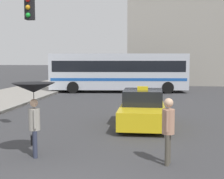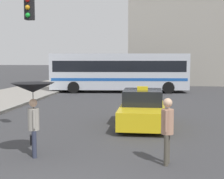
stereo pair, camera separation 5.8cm
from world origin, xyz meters
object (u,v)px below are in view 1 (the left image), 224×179
at_px(taxi, 142,109).
at_px(city_bus, 119,71).
at_px(pedestrian_with_umbrella, 34,96).
at_px(pedestrian_man, 168,125).

bearing_deg(taxi, city_bus, -80.34).
distance_m(taxi, city_bus, 13.66).
relative_size(city_bus, pedestrian_with_umbrella, 5.54).
bearing_deg(pedestrian_with_umbrella, city_bus, -26.23).
xyz_separation_m(pedestrian_with_umbrella, pedestrian_man, (3.69, -0.22, -0.70)).
bearing_deg(city_bus, taxi, 4.30).
distance_m(taxi, pedestrian_with_umbrella, 5.61).
bearing_deg(city_bus, pedestrian_man, 4.06).
bearing_deg(city_bus, pedestrian_with_umbrella, -7.42).
relative_size(taxi, city_bus, 0.36).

